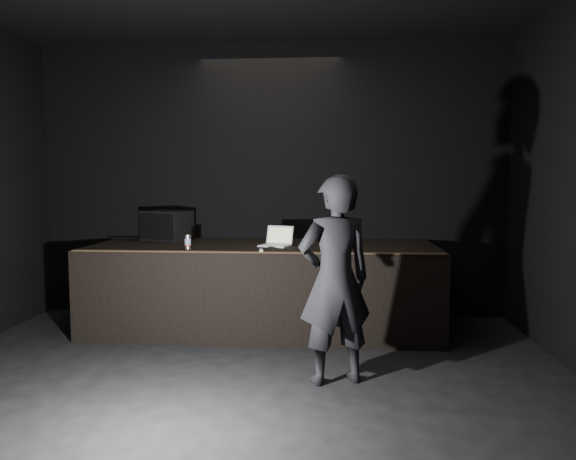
{
  "coord_description": "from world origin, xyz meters",
  "views": [
    {
      "loc": [
        0.81,
        -3.74,
        1.74
      ],
      "look_at": [
        0.32,
        2.3,
        1.21
      ],
      "focal_mm": 35.0,
      "sensor_mm": 36.0,
      "label": 1
    }
  ],
  "objects_px": {
    "stage_riser": "(263,287)",
    "stage_monitor": "(166,226)",
    "laptop": "(277,241)",
    "beer_can": "(188,242)",
    "person": "(335,280)"
  },
  "relations": [
    {
      "from": "stage_riser",
      "to": "stage_monitor",
      "type": "distance_m",
      "value": 1.5
    },
    {
      "from": "stage_monitor",
      "to": "laptop",
      "type": "bearing_deg",
      "value": 4.03
    },
    {
      "from": "stage_monitor",
      "to": "beer_can",
      "type": "distance_m",
      "value": 1.05
    },
    {
      "from": "stage_riser",
      "to": "stage_monitor",
      "type": "relative_size",
      "value": 6.01
    },
    {
      "from": "person",
      "to": "stage_monitor",
      "type": "bearing_deg",
      "value": -65.87
    },
    {
      "from": "person",
      "to": "stage_riser",
      "type": "bearing_deg",
      "value": -84.96
    },
    {
      "from": "stage_monitor",
      "to": "person",
      "type": "bearing_deg",
      "value": -22.27
    },
    {
      "from": "laptop",
      "to": "beer_can",
      "type": "xyz_separation_m",
      "value": [
        -0.93,
        -0.43,
        0.02
      ]
    },
    {
      "from": "stage_riser",
      "to": "person",
      "type": "bearing_deg",
      "value": -64.06
    },
    {
      "from": "stage_riser",
      "to": "beer_can",
      "type": "height_order",
      "value": "beer_can"
    },
    {
      "from": "beer_can",
      "to": "laptop",
      "type": "bearing_deg",
      "value": 24.56
    },
    {
      "from": "stage_monitor",
      "to": "laptop",
      "type": "relative_size",
      "value": 1.65
    },
    {
      "from": "stage_monitor",
      "to": "stage_riser",
      "type": "bearing_deg",
      "value": 5.55
    },
    {
      "from": "stage_riser",
      "to": "beer_can",
      "type": "xyz_separation_m",
      "value": [
        -0.76,
        -0.52,
        0.58
      ]
    },
    {
      "from": "beer_can",
      "to": "person",
      "type": "height_order",
      "value": "person"
    }
  ]
}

